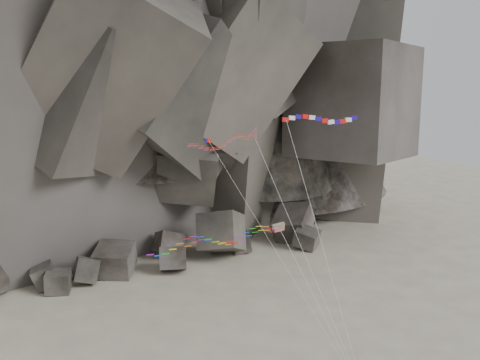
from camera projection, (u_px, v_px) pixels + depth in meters
name	position (u px, v px, depth m)	size (l,w,h in m)	color
headland	(116.00, 29.00, 114.72)	(110.00, 70.00, 84.00)	#4D463F
boulder_field	(129.00, 257.00, 89.13)	(77.03, 17.47, 9.82)	#47423F
delta_kite	(219.00, 143.00, 57.75)	(13.10, 16.87, 25.27)	red
banner_kite	(321.00, 121.00, 58.26)	(8.28, 13.85, 26.63)	red
parafoil_kite	(211.00, 240.00, 54.32)	(18.83, 11.56, 15.53)	#DBBD0C
pennant_kite	(245.00, 201.00, 52.64)	(12.01, 11.82, 24.58)	red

